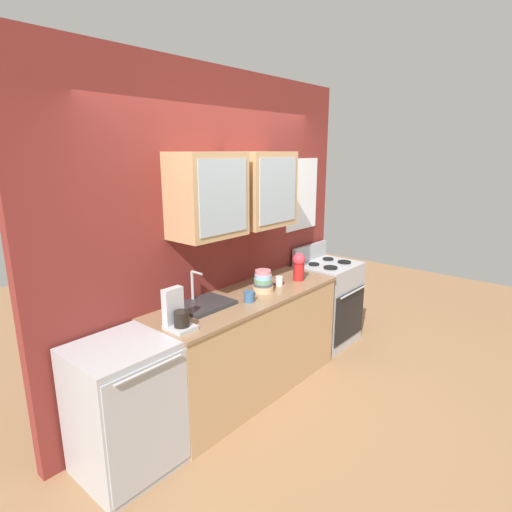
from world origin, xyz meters
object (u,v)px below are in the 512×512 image
object	(u,v)px
stove_range	(327,302)
cup_near_sink	(249,296)
cup_near_bowls	(279,281)
dishwasher	(126,408)
bowl_stack	(263,282)
sink_faucet	(204,304)
coffee_maker	(177,314)
vase	(299,266)

from	to	relation	value
stove_range	cup_near_sink	xyz separation A→B (m)	(-1.46, -0.11, 0.50)
cup_near_bowls	dishwasher	distance (m)	1.72
bowl_stack	cup_near_sink	size ratio (longest dim) A/B	1.61
stove_range	dishwasher	xyz separation A→B (m)	(-2.61, -0.00, -0.01)
cup_near_bowls	cup_near_sink	bearing A→B (deg)	-171.79
sink_faucet	cup_near_bowls	distance (m)	0.83
sink_faucet	bowl_stack	world-z (taller)	sink_faucet
cup_near_sink	dishwasher	distance (m)	1.25
cup_near_sink	cup_near_bowls	world-z (taller)	cup_near_sink
cup_near_sink	coffee_maker	size ratio (longest dim) A/B	0.42
bowl_stack	coffee_maker	distance (m)	1.00
bowl_stack	cup_near_bowls	bearing A→B (deg)	-1.49
bowl_stack	cup_near_bowls	world-z (taller)	bowl_stack
cup_near_bowls	dishwasher	world-z (taller)	cup_near_bowls
stove_range	sink_faucet	bearing A→B (deg)	176.83
bowl_stack	dishwasher	world-z (taller)	bowl_stack
bowl_stack	cup_near_sink	xyz separation A→B (m)	(-0.27, -0.08, -0.04)
cup_near_bowls	coffee_maker	bearing A→B (deg)	-178.16
stove_range	sink_faucet	distance (m)	1.85
sink_faucet	cup_near_sink	bearing A→B (deg)	-33.32
stove_range	coffee_maker	xyz separation A→B (m)	(-2.20, -0.08, 0.56)
vase	cup_near_sink	bearing A→B (deg)	-177.79
stove_range	sink_faucet	xyz separation A→B (m)	(-1.78, 0.10, 0.47)
stove_range	dishwasher	size ratio (longest dim) A/B	1.20
cup_near_sink	coffee_maker	xyz separation A→B (m)	(-0.73, 0.03, 0.06)
bowl_stack	cup_near_sink	world-z (taller)	bowl_stack
cup_near_sink	cup_near_bowls	size ratio (longest dim) A/B	1.20
bowl_stack	vase	size ratio (longest dim) A/B	0.74
bowl_stack	vase	world-z (taller)	vase
sink_faucet	coffee_maker	bearing A→B (deg)	-156.84
coffee_maker	stove_range	bearing A→B (deg)	2.02
vase	coffee_maker	world-z (taller)	coffee_maker
stove_range	cup_near_bowls	xyz separation A→B (m)	(-0.96, -0.04, 0.50)
bowl_stack	coffee_maker	world-z (taller)	coffee_maker
stove_range	sink_faucet	world-z (taller)	sink_faucet
bowl_stack	coffee_maker	bearing A→B (deg)	-177.40
sink_faucet	bowl_stack	bearing A→B (deg)	-12.48
stove_range	bowl_stack	xyz separation A→B (m)	(-1.19, -0.03, 0.54)
vase	coffee_maker	distance (m)	1.48
vase	cup_near_bowls	bearing A→B (deg)	170.19
bowl_stack	dishwasher	bearing A→B (deg)	178.88
sink_faucet	bowl_stack	distance (m)	0.61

